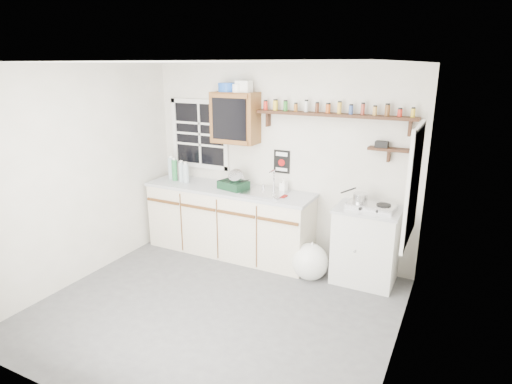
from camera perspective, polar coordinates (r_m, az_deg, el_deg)
room at (r=4.20m, az=-5.82°, el=-0.50°), size 3.64×3.24×2.54m
main_cabinet at (r=5.79m, az=-3.61°, el=-3.82°), size 2.31×0.63×0.92m
right_cabinet at (r=5.20m, az=14.43°, el=-6.85°), size 0.73×0.57×0.91m
sink at (r=5.41m, az=1.25°, el=-0.03°), size 0.52×0.44×0.29m
upper_cabinet at (r=5.57m, az=-2.80°, el=9.85°), size 0.60×0.32×0.65m
upper_cabinet_clutter at (r=5.55m, az=-2.95°, el=13.79°), size 0.45×0.24×0.14m
spice_shelf at (r=5.13m, az=10.16°, el=10.24°), size 1.91×0.18×0.35m
secondary_shelf at (r=5.05m, az=17.02°, el=5.58°), size 0.45×0.16×0.24m
warning_sign at (r=5.53m, az=3.45°, el=4.05°), size 0.22×0.02×0.30m
window_back at (r=6.07m, az=-7.50°, el=7.66°), size 0.93×0.03×0.98m
window_right at (r=4.08m, az=20.32°, el=0.92°), size 0.03×0.78×1.08m
water_bottles at (r=6.07m, az=-10.43°, el=2.87°), size 0.39×0.16×0.34m
dish_rack at (r=5.58m, az=-2.90°, el=1.26°), size 0.41×0.34×0.27m
soap_bottle at (r=5.46m, az=3.70°, el=0.94°), size 0.09×0.10×0.18m
rag at (r=5.27m, az=3.40°, el=-0.52°), size 0.13×0.12×0.02m
hotplate at (r=5.01m, az=15.15°, el=-1.84°), size 0.55×0.33×0.08m
saucepan at (r=5.01m, az=13.68°, el=-0.70°), size 0.37×0.29×0.18m
trash_bag at (r=5.25m, az=7.22°, el=-9.16°), size 0.43×0.39×0.49m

